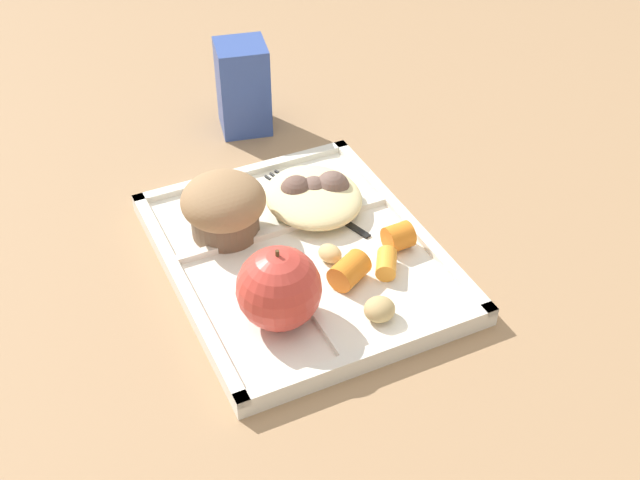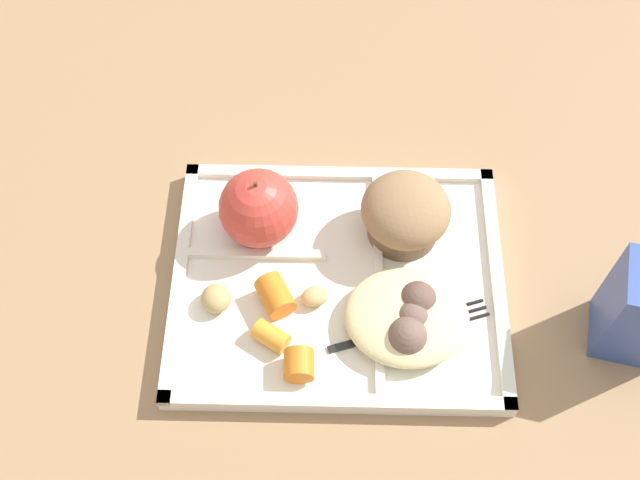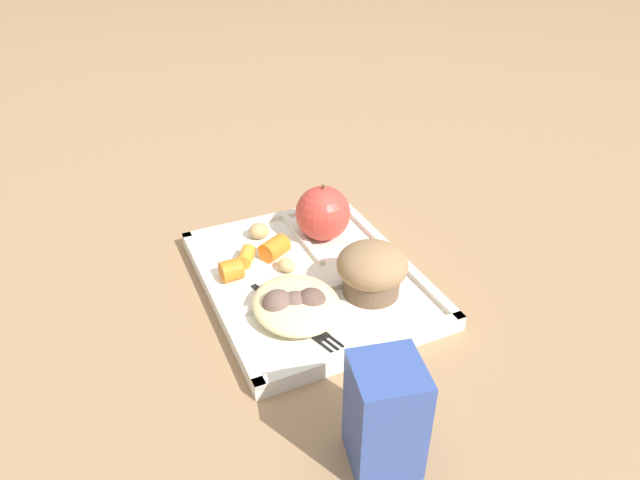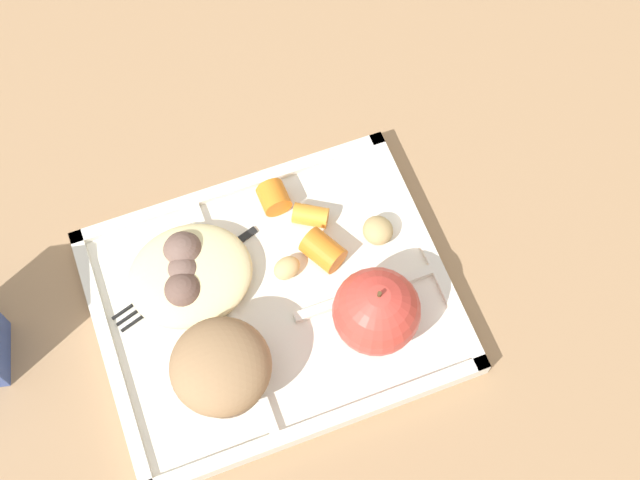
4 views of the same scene
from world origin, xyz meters
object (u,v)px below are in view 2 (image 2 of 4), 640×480
object	(u,v)px
lunch_tray	(338,282)
green_apple	(259,208)
plastic_fork	(422,324)
bran_muffin	(405,214)

from	to	relation	value
lunch_tray	green_apple	xyz separation A→B (m)	(-0.08, 0.06, 0.04)
green_apple	plastic_fork	size ratio (longest dim) A/B	0.54
lunch_tray	green_apple	size ratio (longest dim) A/B	3.84
green_apple	bran_muffin	world-z (taller)	green_apple
lunch_tray	green_apple	distance (m)	0.11
lunch_tray	plastic_fork	world-z (taller)	lunch_tray
bran_muffin	plastic_fork	world-z (taller)	bran_muffin
plastic_fork	lunch_tray	bearing A→B (deg)	149.80
green_apple	plastic_fork	world-z (taller)	green_apple
bran_muffin	plastic_fork	size ratio (longest dim) A/B	0.57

